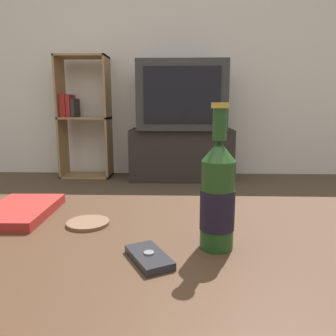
% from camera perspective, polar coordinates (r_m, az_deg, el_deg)
% --- Properties ---
extents(back_wall, '(8.00, 0.05, 2.60)m').
position_cam_1_polar(back_wall, '(3.67, 0.41, 19.49)').
color(back_wall, silver).
rests_on(back_wall, ground_plane).
extents(coffee_table, '(1.29, 0.74, 0.47)m').
position_cam_1_polar(coffee_table, '(0.69, -6.19, -18.18)').
color(coffee_table, '#422B1C').
rests_on(coffee_table, ground_plane).
extents(tv_stand, '(1.02, 0.45, 0.51)m').
position_cam_1_polar(tv_stand, '(3.36, 2.33, 2.42)').
color(tv_stand, '#28231E').
rests_on(tv_stand, ground_plane).
extents(television, '(0.85, 0.57, 0.65)m').
position_cam_1_polar(television, '(3.32, 2.41, 12.42)').
color(television, '#2D2D2D').
rests_on(television, tv_stand).
extents(bookshelf, '(0.51, 0.30, 1.24)m').
position_cam_1_polar(bookshelf, '(3.55, -14.80, 8.82)').
color(bookshelf, '#99754C').
rests_on(bookshelf, ground_plane).
extents(beer_bottle, '(0.07, 0.07, 0.28)m').
position_cam_1_polar(beer_bottle, '(0.62, 8.67, -5.02)').
color(beer_bottle, '#1E4219').
rests_on(beer_bottle, coffee_table).
extents(cell_phone, '(0.10, 0.12, 0.02)m').
position_cam_1_polar(cell_phone, '(0.60, -3.34, -15.25)').
color(cell_phone, '#232328').
rests_on(cell_phone, coffee_table).
extents(coaster, '(0.10, 0.10, 0.01)m').
position_cam_1_polar(coaster, '(0.79, -13.76, -9.30)').
color(coaster, brown).
rests_on(coaster, coffee_table).
extents(table_book, '(0.16, 0.24, 0.02)m').
position_cam_1_polar(table_book, '(0.90, -24.44, -6.82)').
color(table_book, maroon).
rests_on(table_book, coffee_table).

